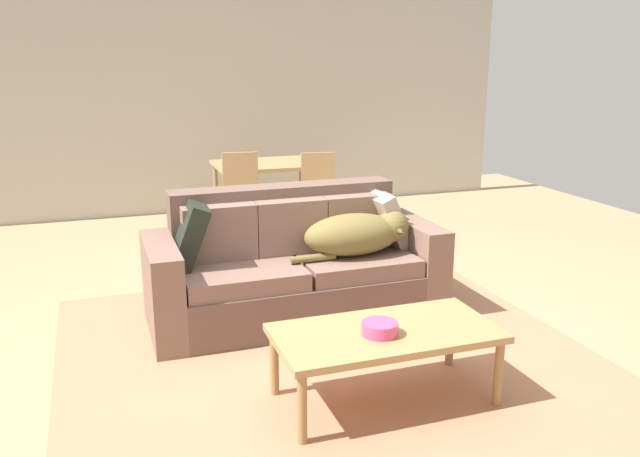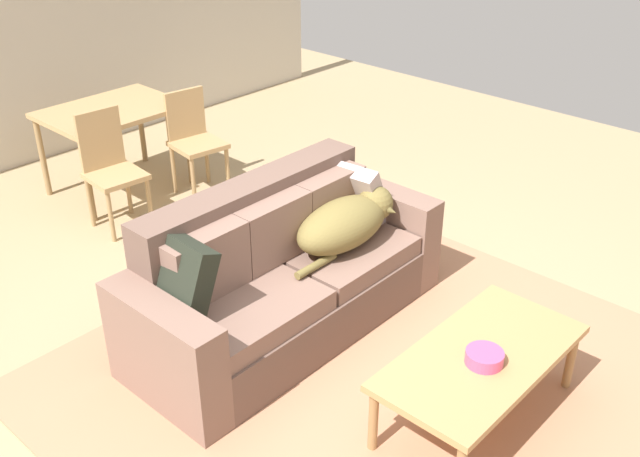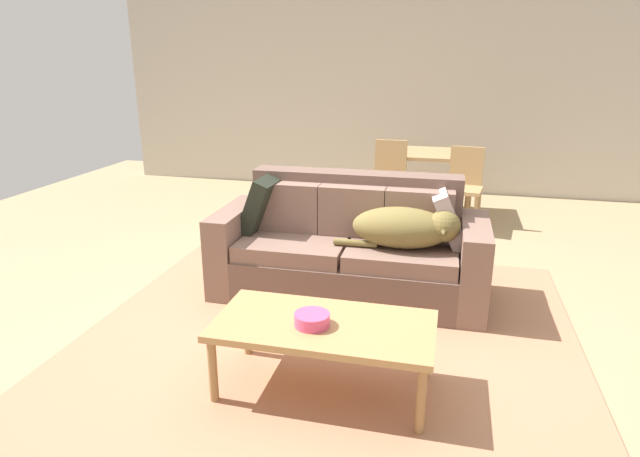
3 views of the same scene
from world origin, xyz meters
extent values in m
plane|color=tan|center=(0.00, 0.00, 0.00)|extent=(10.00, 10.00, 0.00)
cube|color=beige|center=(0.00, 4.00, 1.35)|extent=(8.00, 0.12, 2.70)
cube|color=#B37B59|center=(0.06, -0.45, 0.01)|extent=(3.34, 3.22, 0.01)
cube|color=brown|center=(0.06, 0.25, 0.17)|extent=(1.70, 0.86, 0.35)
cube|color=#7E5F51|center=(-0.36, 0.24, 0.41)|extent=(0.83, 0.82, 0.13)
cube|color=#7E5F51|center=(0.49, 0.25, 0.41)|extent=(0.83, 0.82, 0.13)
cube|color=brown|center=(0.06, 0.55, 0.71)|extent=(1.70, 0.25, 0.47)
cube|color=#7E5F51|center=(-0.47, 0.36, 0.67)|extent=(0.52, 0.16, 0.40)
cube|color=#7E5F51|center=(0.06, 0.36, 0.67)|extent=(0.52, 0.16, 0.40)
cube|color=#7E5F51|center=(0.59, 0.37, 0.67)|extent=(0.52, 0.16, 0.40)
cube|color=#7E5F51|center=(-0.89, 0.24, 0.33)|extent=(0.21, 0.85, 0.66)
cube|color=#7E5F51|center=(1.01, 0.25, 0.33)|extent=(0.21, 0.85, 0.66)
ellipsoid|color=brown|center=(0.47, 0.16, 0.62)|extent=(0.73, 0.39, 0.30)
sphere|color=brown|center=(0.78, 0.15, 0.67)|extent=(0.24, 0.24, 0.24)
cone|color=brown|center=(0.78, 0.04, 0.65)|extent=(0.11, 0.13, 0.11)
cylinder|color=brown|center=(0.14, 0.09, 0.50)|extent=(0.33, 0.05, 0.05)
cube|color=black|center=(-0.69, 0.35, 0.68)|extent=(0.30, 0.48, 0.48)
cube|color=#B39E9C|center=(0.81, 0.36, 0.67)|extent=(0.32, 0.46, 0.44)
cube|color=tan|center=(0.17, -1.07, 0.41)|extent=(1.23, 0.62, 0.04)
cylinder|color=#9B7246|center=(-0.39, -1.33, 0.20)|extent=(0.05, 0.05, 0.39)
cylinder|color=#9B7246|center=(0.74, -1.33, 0.20)|extent=(0.05, 0.05, 0.39)
cylinder|color=#9B7246|center=(-0.39, -0.81, 0.20)|extent=(0.05, 0.05, 0.39)
cylinder|color=#9B7246|center=(0.74, -0.81, 0.20)|extent=(0.05, 0.05, 0.39)
cylinder|color=#EA4C7F|center=(0.12, -1.11, 0.47)|extent=(0.20, 0.20, 0.07)
cube|color=tan|center=(0.52, 2.81, 0.73)|extent=(1.11, 0.82, 0.04)
cylinder|color=#97784E|center=(0.01, 2.46, 0.35)|extent=(0.05, 0.05, 0.71)
cylinder|color=#97784E|center=(1.03, 2.46, 0.35)|extent=(0.05, 0.05, 0.71)
cylinder|color=#97784E|center=(0.01, 3.17, 0.35)|extent=(0.05, 0.05, 0.71)
cylinder|color=#97784E|center=(1.03, 3.17, 0.35)|extent=(0.05, 0.05, 0.71)
cube|color=tan|center=(0.12, 2.20, 0.45)|extent=(0.43, 0.43, 0.04)
cube|color=tan|center=(0.13, 2.38, 0.70)|extent=(0.36, 0.07, 0.47)
cylinder|color=#A07F53|center=(-0.07, 2.04, 0.21)|extent=(0.04, 0.04, 0.43)
cylinder|color=#A07F53|center=(0.27, 2.01, 0.21)|extent=(0.04, 0.04, 0.43)
cylinder|color=#A07F53|center=(-0.04, 2.38, 0.21)|extent=(0.04, 0.04, 0.43)
cylinder|color=#A07F53|center=(0.30, 2.35, 0.21)|extent=(0.04, 0.04, 0.43)
cube|color=tan|center=(0.94, 2.20, 0.46)|extent=(0.45, 0.45, 0.04)
cube|color=tan|center=(0.97, 2.38, 0.69)|extent=(0.36, 0.09, 0.42)
cylinder|color=#A07F53|center=(0.75, 2.06, 0.22)|extent=(0.04, 0.04, 0.44)
cylinder|color=#A07F53|center=(1.08, 2.01, 0.22)|extent=(0.04, 0.04, 0.44)
cylinder|color=#A07F53|center=(0.80, 2.40, 0.22)|extent=(0.04, 0.04, 0.44)
cylinder|color=#A07F53|center=(1.13, 2.35, 0.22)|extent=(0.04, 0.04, 0.44)
camera|label=1|loc=(-1.25, -4.07, 1.88)|focal=36.66mm
camera|label=2|loc=(-2.61, -2.49, 2.83)|focal=41.01mm
camera|label=3|loc=(0.79, -3.68, 1.85)|focal=30.23mm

